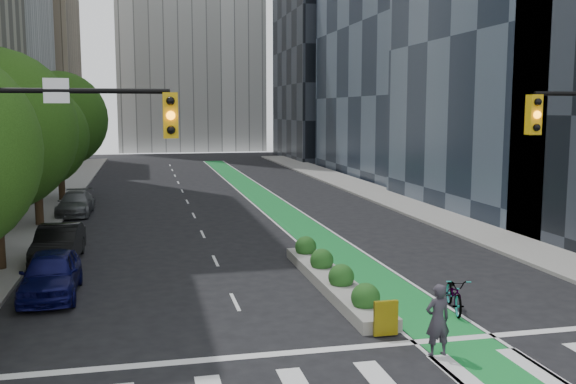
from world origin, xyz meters
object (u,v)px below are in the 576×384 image
parked_car_left_near (51,274)px  bicycle (454,293)px  median_planter (333,277)px  parked_car_left_far (76,203)px  parked_car_left_mid (58,244)px  cyclist (438,320)px

parked_car_left_near → bicycle: bearing=-20.4°
median_planter → parked_car_left_far: bearing=119.6°
parked_car_left_near → parked_car_left_far: bearing=92.1°
parked_car_left_far → parked_car_left_mid: bearing=-85.8°
median_planter → cyclist: bearing=-83.3°
cyclist → parked_car_left_near: size_ratio=0.42×
median_planter → parked_car_left_mid: size_ratio=2.18×
cyclist → median_planter: bearing=-88.1°
median_planter → bicycle: bicycle is taller
cyclist → parked_car_left_near: bearing=-41.4°
parked_car_left_far → median_planter: bearing=-58.7°
cyclist → parked_car_left_mid: 17.04m
median_planter → parked_car_left_mid: bearing=148.5°
median_planter → parked_car_left_near: (-9.76, 1.03, 0.41)m
parked_car_left_near → parked_car_left_mid: size_ratio=0.98×
parked_car_left_mid → median_planter: bearing=-29.1°
parked_car_left_near → parked_car_left_far: parked_car_left_near is taller
bicycle → parked_car_left_far: (-13.70, 22.34, 0.13)m
median_planter → bicycle: 4.60m
cyclist → parked_car_left_mid: bearing=-54.8°
bicycle → parked_car_left_far: bearing=137.1°
bicycle → parked_car_left_near: size_ratio=0.47×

